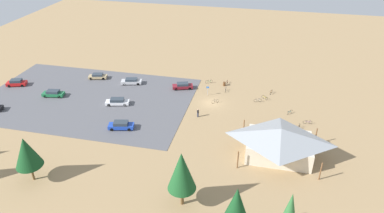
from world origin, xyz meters
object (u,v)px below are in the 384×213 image
object	(u,v)px
pine_west	(182,171)
bicycle_orange_near_sign	(271,92)
bicycle_silver_edge_north	(215,101)
bicycle_green_lone_east	(209,82)
car_maroon_inner_stall	(183,86)
car_silver_mid_lot	(131,81)
bicycle_teal_trailside	(290,112)
visitor_by_pavilion	(198,113)
car_blue_end_stall	(121,125)
bike_pavilion	(280,141)
pine_mideast	(289,213)
bicycle_red_lone_west	(227,82)
pine_center	(237,205)
pine_midwest	(26,152)
bicycle_purple_yard_front	(308,122)
bicycle_blue_front_row	(226,90)
trash_bin	(224,84)
bicycle_black_near_porch	(299,127)
bicycle_white_back_row	(258,100)
bicycle_yellow_edge_south	(265,98)
car_green_by_curb	(53,93)
car_tan_near_entry	(98,76)
lot_sign	(208,89)
car_red_aisle_side	(17,83)

from	to	relation	value
pine_west	bicycle_orange_near_sign	size ratio (longest dim) A/B	5.23
bicycle_silver_edge_north	bicycle_green_lone_east	world-z (taller)	bicycle_green_lone_east
pine_west	car_maroon_inner_stall	bearing A→B (deg)	-75.90
pine_west	car_silver_mid_lot	size ratio (longest dim) A/B	1.75
bicycle_teal_trailside	visitor_by_pavilion	size ratio (longest dim) A/B	0.77
pine_west	car_blue_end_stall	distance (m)	22.57
bike_pavilion	pine_mideast	size ratio (longest dim) A/B	1.58
bicycle_red_lone_west	bicycle_silver_edge_north	bearing A→B (deg)	83.37
pine_center	bicycle_silver_edge_north	size ratio (longest dim) A/B	5.37
pine_midwest	car_maroon_inner_stall	xyz separation A→B (m)	(-14.33, -34.15, -4.31)
car_silver_mid_lot	bicycle_purple_yard_front	bearing A→B (deg)	167.24
bicycle_blue_front_row	bicycle_teal_trailside	distance (m)	15.31
pine_midwest	bicycle_purple_yard_front	world-z (taller)	pine_midwest
trash_bin	bicycle_black_near_porch	size ratio (longest dim) A/B	0.54
car_blue_end_stall	car_silver_mid_lot	size ratio (longest dim) A/B	0.99
bicycle_white_back_row	bicycle_green_lone_east	world-z (taller)	bicycle_green_lone_east
pine_west	pine_mideast	bearing A→B (deg)	165.91
trash_bin	bicycle_yellow_edge_south	world-z (taller)	trash_bin
car_green_by_curb	bicycle_white_back_row	bearing A→B (deg)	-170.38
bicycle_yellow_edge_south	bicycle_teal_trailside	world-z (taller)	bicycle_yellow_edge_south
bicycle_purple_yard_front	car_tan_near_entry	distance (m)	48.37
lot_sign	pine_center	bearing A→B (deg)	105.75
bicycle_black_near_porch	bicycle_teal_trailside	world-z (taller)	bicycle_black_near_porch
car_green_by_curb	car_red_aisle_side	bearing A→B (deg)	-14.26
pine_mideast	bicycle_yellow_edge_south	distance (m)	37.12
car_green_by_curb	visitor_by_pavilion	size ratio (longest dim) A/B	2.80
lot_sign	bicycle_white_back_row	world-z (taller)	lot_sign
lot_sign	car_silver_mid_lot	distance (m)	18.17
bicycle_silver_edge_north	visitor_by_pavilion	world-z (taller)	visitor_by_pavilion
pine_center	bicycle_green_lone_east	xyz separation A→B (m)	(10.90, -41.91, -4.73)
bicycle_orange_near_sign	car_maroon_inner_stall	xyz separation A→B (m)	(19.42, 2.07, 0.37)
car_silver_mid_lot	car_green_by_curb	size ratio (longest dim) A/B	1.04
car_tan_near_entry	car_red_aisle_side	xyz separation A→B (m)	(16.33, 7.55, 0.11)
bicycle_orange_near_sign	car_red_aisle_side	xyz separation A→B (m)	(56.66, 8.98, 0.42)
car_silver_mid_lot	car_maroon_inner_stall	distance (m)	12.08
car_tan_near_entry	pine_center	bearing A→B (deg)	134.02
trash_bin	car_blue_end_stall	world-z (taller)	car_blue_end_stall
pine_midwest	bicycle_blue_front_row	xyz separation A→B (m)	(-23.89, -35.12, -4.70)
trash_bin	car_tan_near_entry	xyz separation A→B (m)	(29.77, 3.02, 0.23)
bicycle_teal_trailside	car_tan_near_entry	size ratio (longest dim) A/B	0.29
bicycle_red_lone_west	car_tan_near_entry	distance (m)	30.56
lot_sign	bicycle_blue_front_row	distance (m)	4.63
bicycle_teal_trailside	car_tan_near_entry	bearing A→B (deg)	-8.38
lot_sign	pine_midwest	xyz separation A→B (m)	(20.34, 32.35, 3.64)
bicycle_green_lone_east	bicycle_teal_trailside	world-z (taller)	bicycle_green_lone_east
car_red_aisle_side	trash_bin	bearing A→B (deg)	-167.08
pine_center	car_red_aisle_side	size ratio (longest dim) A/B	1.66
bicycle_teal_trailside	bicycle_yellow_edge_south	bearing A→B (deg)	-44.68
pine_west	car_green_by_curb	bearing A→B (deg)	-34.96
bicycle_purple_yard_front	car_green_by_curb	size ratio (longest dim) A/B	0.36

